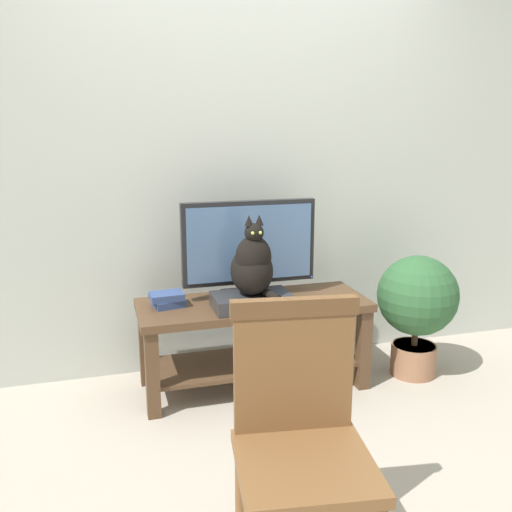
{
  "coord_description": "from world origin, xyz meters",
  "views": [
    {
      "loc": [
        -0.83,
        -2.31,
        1.51
      ],
      "look_at": [
        0.0,
        0.57,
        0.79
      ],
      "focal_mm": 39.56,
      "sensor_mm": 36.0,
      "label": 1
    }
  ],
  "objects_px": {
    "tv_stand": "(254,327)",
    "potted_plant": "(417,303)",
    "tv": "(249,247)",
    "cat": "(253,265)",
    "book_stack": "(168,299)",
    "media_box": "(252,301)",
    "wooden_chair": "(300,425)"
  },
  "relations": [
    {
      "from": "cat",
      "to": "potted_plant",
      "type": "distance_m",
      "value": 1.07
    },
    {
      "from": "book_stack",
      "to": "cat",
      "type": "bearing_deg",
      "value": -20.4
    },
    {
      "from": "tv",
      "to": "potted_plant",
      "type": "distance_m",
      "value": 1.07
    },
    {
      "from": "tv_stand",
      "to": "media_box",
      "type": "bearing_deg",
      "value": -110.59
    },
    {
      "from": "media_box",
      "to": "book_stack",
      "type": "relative_size",
      "value": 2.15
    },
    {
      "from": "tv",
      "to": "cat",
      "type": "distance_m",
      "value": 0.22
    },
    {
      "from": "book_stack",
      "to": "potted_plant",
      "type": "height_order",
      "value": "potted_plant"
    },
    {
      "from": "tv_stand",
      "to": "book_stack",
      "type": "bearing_deg",
      "value": 174.77
    },
    {
      "from": "tv_stand",
      "to": "tv",
      "type": "height_order",
      "value": "tv"
    },
    {
      "from": "tv_stand",
      "to": "potted_plant",
      "type": "relative_size",
      "value": 1.75
    },
    {
      "from": "media_box",
      "to": "wooden_chair",
      "type": "distance_m",
      "value": 1.28
    },
    {
      "from": "cat",
      "to": "wooden_chair",
      "type": "xyz_separation_m",
      "value": [
        -0.19,
        -1.25,
        -0.22
      ]
    },
    {
      "from": "cat",
      "to": "book_stack",
      "type": "height_order",
      "value": "cat"
    },
    {
      "from": "cat",
      "to": "wooden_chair",
      "type": "bearing_deg",
      "value": -98.67
    },
    {
      "from": "media_box",
      "to": "cat",
      "type": "height_order",
      "value": "cat"
    },
    {
      "from": "tv_stand",
      "to": "wooden_chair",
      "type": "relative_size",
      "value": 1.38
    },
    {
      "from": "cat",
      "to": "potted_plant",
      "type": "bearing_deg",
      "value": 0.17
    },
    {
      "from": "tv_stand",
      "to": "cat",
      "type": "bearing_deg",
      "value": -107.99
    },
    {
      "from": "tv",
      "to": "media_box",
      "type": "bearing_deg",
      "value": -101.58
    },
    {
      "from": "tv",
      "to": "potted_plant",
      "type": "relative_size",
      "value": 1.04
    },
    {
      "from": "potted_plant",
      "to": "cat",
      "type": "bearing_deg",
      "value": -179.83
    },
    {
      "from": "tv",
      "to": "book_stack",
      "type": "height_order",
      "value": "tv"
    },
    {
      "from": "wooden_chair",
      "to": "tv_stand",
      "type": "bearing_deg",
      "value": 80.48
    },
    {
      "from": "media_box",
      "to": "book_stack",
      "type": "bearing_deg",
      "value": 161.09
    },
    {
      "from": "tv",
      "to": "potted_plant",
      "type": "xyz_separation_m",
      "value": [
        0.98,
        -0.21,
        -0.36
      ]
    },
    {
      "from": "cat",
      "to": "book_stack",
      "type": "distance_m",
      "value": 0.51
    },
    {
      "from": "wooden_chair",
      "to": "cat",
      "type": "bearing_deg",
      "value": 81.33
    },
    {
      "from": "tv",
      "to": "book_stack",
      "type": "bearing_deg",
      "value": -174.63
    },
    {
      "from": "book_stack",
      "to": "tv_stand",
      "type": "bearing_deg",
      "value": -5.23
    },
    {
      "from": "tv_stand",
      "to": "book_stack",
      "type": "xyz_separation_m",
      "value": [
        -0.48,
        0.04,
        0.19
      ]
    },
    {
      "from": "tv",
      "to": "potted_plant",
      "type": "bearing_deg",
      "value": -11.83
    },
    {
      "from": "media_box",
      "to": "potted_plant",
      "type": "distance_m",
      "value": 1.03
    }
  ]
}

